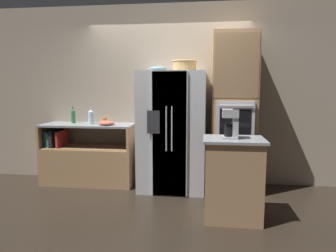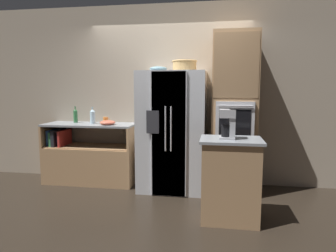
% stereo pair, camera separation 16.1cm
% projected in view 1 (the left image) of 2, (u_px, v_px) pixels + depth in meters
% --- Properties ---
extents(ground_plane, '(20.00, 20.00, 0.00)m').
position_uv_depth(ground_plane, '(165.00, 189.00, 4.48)').
color(ground_plane, black).
extents(wall_back, '(12.00, 0.06, 2.80)m').
position_uv_depth(wall_back, '(169.00, 95.00, 4.77)').
color(wall_back, tan).
rests_on(wall_back, ground_plane).
extents(counter_left, '(1.43, 0.55, 0.95)m').
position_uv_depth(counter_left, '(88.00, 161.00, 4.76)').
color(counter_left, '#A87F56').
rests_on(counter_left, ground_plane).
extents(refrigerator, '(0.97, 0.77, 1.75)m').
position_uv_depth(refrigerator, '(172.00, 131.00, 4.43)').
color(refrigerator, silver).
rests_on(refrigerator, ground_plane).
extents(wall_oven, '(0.62, 0.71, 2.27)m').
position_uv_depth(wall_oven, '(233.00, 114.00, 4.33)').
color(wall_oven, '#A87F56').
rests_on(wall_oven, ground_plane).
extents(island_counter, '(0.69, 0.53, 0.95)m').
position_uv_depth(island_counter, '(233.00, 179.00, 3.43)').
color(island_counter, '#A87F56').
rests_on(island_counter, ground_plane).
extents(wicker_basket, '(0.35, 0.35, 0.15)m').
position_uv_depth(wicker_basket, '(184.00, 65.00, 4.24)').
color(wicker_basket, tan).
rests_on(wicker_basket, refrigerator).
extents(fruit_bowl, '(0.26, 0.26, 0.07)m').
position_uv_depth(fruit_bowl, '(158.00, 69.00, 4.33)').
color(fruit_bowl, '#668C99').
rests_on(fruit_bowl, refrigerator).
extents(bottle_tall, '(0.08, 0.08, 0.26)m').
position_uv_depth(bottle_tall, '(91.00, 116.00, 4.69)').
color(bottle_tall, silver).
rests_on(bottle_tall, counter_left).
extents(bottle_short, '(0.07, 0.07, 0.26)m').
position_uv_depth(bottle_short, '(73.00, 116.00, 4.80)').
color(bottle_short, '#33723F').
rests_on(bottle_short, counter_left).
extents(mug, '(0.12, 0.08, 0.10)m').
position_uv_depth(mug, '(104.00, 120.00, 4.71)').
color(mug, orange).
rests_on(mug, counter_left).
extents(mixing_bowl, '(0.24, 0.24, 0.07)m').
position_uv_depth(mixing_bowl, '(107.00, 123.00, 4.54)').
color(mixing_bowl, '#DB664C').
rests_on(mixing_bowl, counter_left).
extents(coffee_maker, '(0.17, 0.16, 0.33)m').
position_uv_depth(coffee_maker, '(232.00, 123.00, 3.33)').
color(coffee_maker, '#B2B2B7').
rests_on(coffee_maker, island_counter).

